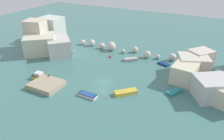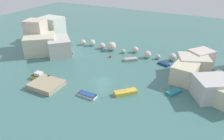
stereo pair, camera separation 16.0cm
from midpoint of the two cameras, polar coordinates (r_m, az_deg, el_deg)
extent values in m
plane|color=#457773|center=(50.70, -2.54, -3.20)|extent=(160.00, 160.00, 0.00)
cube|color=beige|center=(81.99, -19.52, 8.75)|extent=(7.42, 6.66, 3.64)
cube|color=silver|center=(79.14, -15.65, 10.41)|extent=(7.34, 6.23, 8.20)
cube|color=beige|center=(73.12, -19.43, 8.91)|extent=(7.00, 6.78, 9.14)
cube|color=beige|center=(66.54, -13.96, 6.05)|extent=(10.32, 10.31, 5.04)
cube|color=beige|center=(66.07, -13.70, 5.15)|extent=(4.54, 5.04, 3.38)
cube|color=beige|center=(69.14, -18.56, 6.45)|extent=(11.87, 11.75, 5.56)
cube|color=beige|center=(48.61, 24.92, -4.37)|extent=(9.12, 8.86, 4.48)
cube|color=beige|center=(53.41, 18.88, -0.41)|extent=(6.02, 8.73, 4.38)
cube|color=beige|center=(57.16, 20.51, 1.31)|extent=(8.77, 8.07, 4.65)
cube|color=beige|center=(60.73, 22.26, 2.67)|extent=(6.99, 7.19, 4.97)
sphere|color=beige|center=(73.59, -7.79, 7.29)|extent=(1.76, 1.76, 1.76)
sphere|color=silver|center=(72.32, -5.40, 7.20)|extent=(2.10, 2.10, 2.10)
sphere|color=beige|center=(69.62, -2.75, 6.41)|extent=(1.93, 1.93, 1.93)
sphere|color=beige|center=(68.04, -0.24, 6.32)|extent=(2.77, 2.77, 2.77)
sphere|color=beige|center=(66.31, 2.95, 5.00)|extent=(1.25, 1.25, 1.25)
sphere|color=beige|center=(67.00, 6.07, 5.41)|extent=(1.88, 1.88, 1.88)
sphere|color=beige|center=(63.61, 9.25, 4.10)|extent=(2.10, 2.10, 2.10)
sphere|color=beige|center=(63.53, 11.98, 3.47)|extent=(1.40, 1.40, 1.40)
sphere|color=silver|center=(63.31, 15.62, 3.32)|extent=(2.15, 2.15, 2.15)
sphere|color=beige|center=(62.38, 19.69, 2.58)|extent=(2.61, 2.61, 2.61)
cube|color=tan|center=(50.71, -17.05, -3.74)|extent=(6.75, 5.81, 1.15)
sphere|color=red|center=(63.25, -0.55, 3.61)|extent=(0.64, 0.64, 0.64)
cube|color=white|center=(65.58, -11.79, 3.83)|extent=(3.25, 3.50, 0.50)
cube|color=#1B2929|center=(65.47, -11.81, 4.05)|extent=(3.18, 3.43, 0.06)
cube|color=teal|center=(48.46, 16.03, -5.52)|extent=(3.10, 3.92, 0.58)
cube|color=yellow|center=(54.64, -18.28, -1.82)|extent=(4.88, 2.40, 0.77)
cube|color=#322B32|center=(54.44, -18.35, -1.44)|extent=(4.78, 2.35, 0.06)
cube|color=silver|center=(54.69, -18.95, -0.96)|extent=(1.81, 1.65, 0.80)
cube|color=black|center=(53.04, -16.53, -1.67)|extent=(0.40, 0.47, 0.50)
cube|color=gold|center=(46.23, 3.55, -5.92)|extent=(4.61, 4.60, 0.81)
cylinder|color=silver|center=(45.04, 3.63, -3.53)|extent=(0.10, 0.10, 3.68)
cube|color=navy|center=(60.47, 13.45, 1.58)|extent=(3.38, 2.29, 0.49)
cube|color=#95989D|center=(61.58, 4.81, 2.82)|extent=(4.03, 3.78, 0.63)
cube|color=#ADA89E|center=(61.44, 4.83, 3.12)|extent=(3.43, 3.22, 0.08)
cube|color=white|center=(45.74, -6.59, -6.67)|extent=(4.16, 1.67, 0.55)
cube|color=black|center=(45.57, -6.61, -6.36)|extent=(4.08, 1.64, 0.06)
cube|color=#234C93|center=(45.56, -6.61, -6.35)|extent=(3.54, 1.42, 0.08)
camera|label=1|loc=(0.08, -90.08, -0.04)|focal=34.53mm
camera|label=2|loc=(0.08, 89.92, 0.04)|focal=34.53mm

